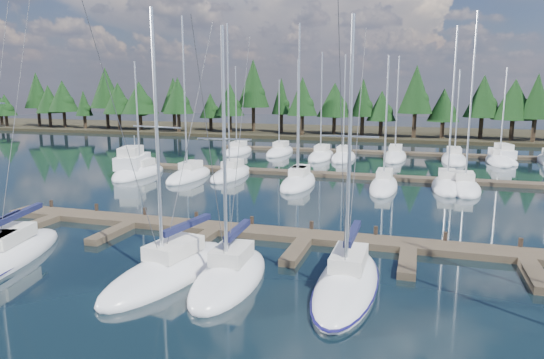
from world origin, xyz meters
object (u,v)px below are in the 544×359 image
(front_sailboat_0, at_px, (5,257))
(motor_yacht_left, at_px, (133,169))
(front_sailboat_3, at_px, (230,277))
(main_dock, at_px, (305,239))
(front_sailboat_4, at_px, (347,283))
(motor_yacht_right, at_px, (502,158))
(front_sailboat_2, at_px, (170,271))

(front_sailboat_0, xyz_separation_m, motor_yacht_left, (-8.70, 25.63, 0.25))
(front_sailboat_3, bearing_deg, main_dock, 73.65)
(front_sailboat_4, bearing_deg, motor_yacht_right, 74.14)
(main_dock, height_order, front_sailboat_2, front_sailboat_2)
(main_dock, relative_size, front_sailboat_3, 3.49)
(motor_yacht_right, bearing_deg, front_sailboat_4, -105.86)
(front_sailboat_4, relative_size, motor_yacht_left, 1.23)
(front_sailboat_3, distance_m, motor_yacht_right, 49.96)
(front_sailboat_2, relative_size, front_sailboat_3, 1.07)
(front_sailboat_3, distance_m, motor_yacht_left, 32.52)
(main_dock, relative_size, motor_yacht_left, 4.16)
(front_sailboat_3, distance_m, front_sailboat_4, 5.55)
(front_sailboat_2, distance_m, front_sailboat_3, 3.14)
(front_sailboat_2, height_order, front_sailboat_3, front_sailboat_2)
(main_dock, distance_m, motor_yacht_right, 42.65)
(front_sailboat_0, distance_m, front_sailboat_3, 12.52)
(front_sailboat_4, height_order, motor_yacht_left, front_sailboat_4)
(front_sailboat_0, distance_m, front_sailboat_4, 18.06)
(front_sailboat_4, distance_m, motor_yacht_left, 35.72)
(main_dock, distance_m, front_sailboat_2, 8.88)
(front_sailboat_0, relative_size, motor_yacht_right, 1.89)
(main_dock, distance_m, front_sailboat_3, 7.35)
(main_dock, bearing_deg, front_sailboat_4, -61.03)
(main_dock, xyz_separation_m, motor_yacht_left, (-23.26, 17.62, 0.34))
(front_sailboat_2, distance_m, motor_yacht_left, 30.68)
(motor_yacht_left, relative_size, motor_yacht_right, 1.30)
(main_dock, xyz_separation_m, front_sailboat_0, (-14.56, -8.01, 0.09))
(front_sailboat_2, bearing_deg, front_sailboat_4, 6.86)
(main_dock, distance_m, motor_yacht_left, 29.18)
(front_sailboat_2, relative_size, front_sailboat_4, 1.04)
(front_sailboat_0, distance_m, motor_yacht_right, 56.58)
(front_sailboat_3, bearing_deg, front_sailboat_2, -177.56)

